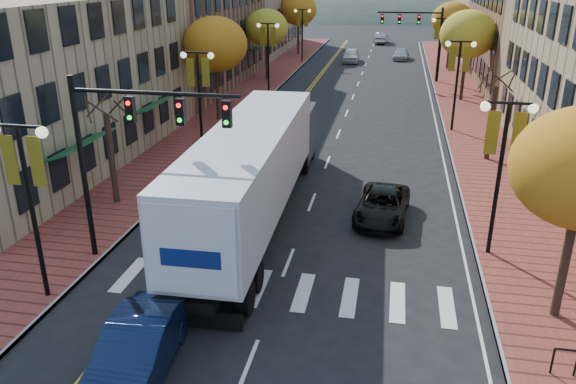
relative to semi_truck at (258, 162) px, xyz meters
The scene contains 30 objects.
ground 8.41m from the semi_truck, 75.10° to the right, with size 200.00×200.00×0.00m, color black.
sidewalk_left 25.86m from the semi_truck, 105.66° to the left, with size 4.00×85.00×0.15m, color brown.
sidewalk_right 27.26m from the semi_truck, 65.96° to the left, with size 4.00×85.00×0.15m, color brown.
building_left_near 15.96m from the semi_truck, 160.54° to the left, with size 12.00×22.00×9.00m, color #9E8966.
building_left_mid 32.12m from the semi_truck, 117.86° to the left, with size 12.00×24.00×11.00m, color brown.
building_left_far 55.38m from the semi_truck, 105.67° to the left, with size 12.00×26.00×9.50m, color #9E8966.
building_right_mid 40.04m from the semi_truck, 59.05° to the left, with size 15.00×24.00×10.00m, color brown.
building_right_far 59.99m from the semi_truck, 69.94° to the left, with size 15.00×20.00×11.00m, color #9E8966.
tree_left_a 6.96m from the semi_truck, behind, with size 0.28×0.28×4.20m.
tree_left_b 17.92m from the semi_truck, 113.10° to the left, with size 4.48×4.48×7.21m.
tree_left_c 33.11m from the semi_truck, 102.14° to the left, with size 4.16×4.16×6.69m.
tree_left_d 50.85m from the semi_truck, 97.87° to the left, with size 4.61×4.61×7.42m.
tree_right_b 15.10m from the semi_truck, 42.93° to the left, with size 0.28×0.28×4.20m.
tree_right_c 28.65m from the semi_truck, 67.19° to the left, with size 4.48×4.48×7.21m.
tree_right_d 43.78m from the semi_truck, 75.35° to the left, with size 4.35×4.35×7.00m.
lamp_left_a 9.59m from the semi_truck, 125.21° to the right, with size 1.96×0.36×6.05m.
lamp_left_b 10.05m from the semi_truck, 123.33° to the left, with size 1.96×0.36×6.05m.
lamp_left_c 26.89m from the semi_truck, 101.71° to the left, with size 1.96×0.36×6.05m.
lamp_left_d 44.65m from the semi_truck, 97.01° to the left, with size 1.96×0.36×6.05m.
lamp_right_a 9.85m from the semi_truck, 10.20° to the right, with size 1.96×0.36×6.05m.
lamp_right_b 18.95m from the semi_truck, 59.60° to the left, with size 1.96×0.36×6.05m.
lamp_right_c 35.63m from the semi_truck, 74.43° to the left, with size 1.96×0.36×6.05m.
traffic_mast_near 6.26m from the semi_truck, 125.95° to the right, with size 6.10×0.35×7.00m.
traffic_mast_far 35.17m from the semi_truck, 77.61° to the left, with size 6.10×0.34×7.00m.
semi_truck is the anchor object (origin of this frame).
navy_sedan 10.83m from the semi_truck, 94.25° to the right, with size 1.69×4.83×1.59m, color #0D1736.
black_suv 5.83m from the semi_truck, 10.48° to the left, with size 2.15×4.66×1.30m, color black.
car_far_white 45.68m from the semi_truck, 89.76° to the left, with size 1.88×4.68×1.60m, color silver.
car_far_silver 49.35m from the semi_truck, 82.97° to the left, with size 1.77×4.36×1.26m, color #A4A3AB.
car_far_oncoming 64.61m from the semi_truck, 87.23° to the left, with size 1.63×4.66×1.54m, color #A4A3AA.
Camera 1 is at (3.51, -14.45, 10.38)m, focal length 35.00 mm.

